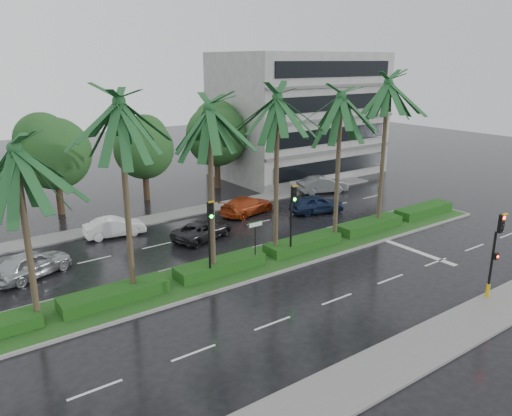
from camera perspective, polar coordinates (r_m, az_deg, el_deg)
ground at (r=28.62m, az=2.13°, el=-6.69°), size 120.00×120.00×0.00m
near_sidewalk at (r=22.37m, az=18.95°, el=-14.61°), size 40.00×2.40×0.12m
far_sidewalk at (r=38.19m, az=-9.00°, el=-0.75°), size 40.00×2.00×0.12m
median at (r=29.32m, az=0.93°, el=-5.93°), size 36.00×4.00×0.15m
hedge at (r=29.18m, az=0.93°, el=-5.25°), size 35.20×1.40×0.60m
lane_markings at (r=30.16m, az=7.21°, el=-5.56°), size 34.00×13.06×0.01m
palm_row at (r=26.52m, az=-1.20°, el=10.52°), size 26.30×4.20×10.58m
signal_near at (r=26.45m, az=25.66°, el=-4.57°), size 0.34×0.45×4.36m
signal_median_left at (r=25.67m, az=-5.28°, el=-2.37°), size 0.34×0.42×4.36m
signal_median_right at (r=28.70m, az=4.19°, el=-0.28°), size 0.34×0.42×4.36m
street_sign at (r=27.65m, az=-0.07°, el=-2.81°), size 0.95×0.09×2.60m
bg_trees at (r=42.07m, az=-12.77°, el=7.43°), size 33.25×5.50×7.95m
building at (r=51.28m, az=4.89°, el=10.60°), size 16.00×10.00×12.00m
car_silver at (r=29.65m, az=-24.30°, el=-5.85°), size 3.24×4.66×1.47m
car_white at (r=34.44m, az=-15.87°, el=-2.09°), size 1.88×4.09×1.30m
car_darkgrey at (r=32.87m, az=-6.12°, el=-2.50°), size 3.22×4.79×1.22m
car_red at (r=37.88m, az=-1.02°, el=0.30°), size 2.87×4.99×1.36m
car_blue at (r=38.45m, az=6.95°, el=0.48°), size 2.74×4.50×1.43m
car_grey at (r=44.37m, az=7.59°, el=2.67°), size 2.66×4.72×1.47m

